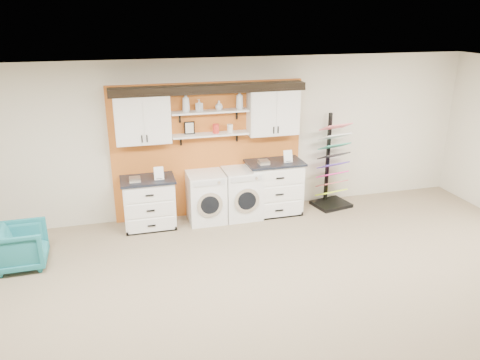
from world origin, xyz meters
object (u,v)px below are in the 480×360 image
object	(u,v)px
base_cabinet_left	(149,203)
base_cabinet_right	(274,187)
washer	(206,197)
sample_rack	(332,178)
armchair	(21,246)
dryer	(242,193)

from	to	relation	value
base_cabinet_left	base_cabinet_right	world-z (taller)	base_cabinet_right
washer	base_cabinet_left	bearing A→B (deg)	179.80
base_cabinet_left	sample_rack	world-z (taller)	sample_rack
base_cabinet_left	washer	distance (m)	0.99
base_cabinet_right	sample_rack	bearing A→B (deg)	1.80
base_cabinet_left	armchair	distance (m)	2.11
base_cabinet_right	armchair	xyz separation A→B (m)	(-4.17, -0.88, -0.18)
sample_rack	dryer	bearing A→B (deg)	169.54
washer	armchair	bearing A→B (deg)	-163.27
washer	armchair	world-z (taller)	washer
base_cabinet_left	armchair	xyz separation A→B (m)	(-1.91, -0.88, -0.13)
dryer	sample_rack	world-z (taller)	sample_rack
base_cabinet_right	sample_rack	xyz separation A→B (m)	(1.17, 0.04, 0.06)
sample_rack	armchair	xyz separation A→B (m)	(-5.35, -0.91, -0.24)
base_cabinet_left	dryer	xyz separation A→B (m)	(1.65, -0.00, 0.01)
washer	sample_rack	bearing A→B (deg)	0.94
base_cabinet_right	washer	distance (m)	1.27
sample_rack	armchair	bearing A→B (deg)	177.95
base_cabinet_left	dryer	distance (m)	1.65
base_cabinet_left	dryer	bearing A→B (deg)	-0.12
armchair	sample_rack	bearing A→B (deg)	-81.10
dryer	base_cabinet_right	bearing A→B (deg)	0.31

